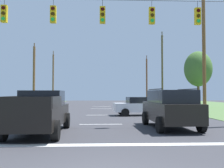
{
  "coord_description": "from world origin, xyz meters",
  "views": [
    {
      "loc": [
        0.04,
        -5.17,
        1.82
      ],
      "look_at": [
        0.58,
        7.87,
        2.3
      ],
      "focal_mm": 40.97,
      "sensor_mm": 36.0,
      "label": 1
    }
  ],
  "objects_px": {
    "utility_pole_distant_right": "(34,75)",
    "utility_pole_near_left": "(147,80)",
    "utility_pole_far_right": "(162,68)",
    "tree_roadside_far_right": "(198,69)",
    "suv_black": "(170,108)",
    "utility_pole_distant_left": "(53,77)",
    "overhead_signal_span": "(100,49)",
    "distant_car_crossing_white": "(140,106)",
    "utility_pole_mid_right": "(204,52)",
    "pickup_truck": "(40,112)"
  },
  "relations": [
    {
      "from": "pickup_truck",
      "to": "suv_black",
      "type": "height_order",
      "value": "suv_black"
    },
    {
      "from": "utility_pole_far_right",
      "to": "tree_roadside_far_right",
      "type": "bearing_deg",
      "value": -67.51
    },
    {
      "from": "overhead_signal_span",
      "to": "utility_pole_distant_left",
      "type": "relative_size",
      "value": 1.67
    },
    {
      "from": "utility_pole_distant_left",
      "to": "utility_pole_mid_right",
      "type": "bearing_deg",
      "value": -58.61
    },
    {
      "from": "utility_pole_mid_right",
      "to": "utility_pole_distant_right",
      "type": "relative_size",
      "value": 1.22
    },
    {
      "from": "suv_black",
      "to": "utility_pole_distant_right",
      "type": "xyz_separation_m",
      "value": [
        -13.31,
        23.8,
        3.43
      ]
    },
    {
      "from": "overhead_signal_span",
      "to": "suv_black",
      "type": "height_order",
      "value": "overhead_signal_span"
    },
    {
      "from": "pickup_truck",
      "to": "overhead_signal_span",
      "type": "bearing_deg",
      "value": 41.17
    },
    {
      "from": "suv_black",
      "to": "utility_pole_far_right",
      "type": "bearing_deg",
      "value": 77.36
    },
    {
      "from": "utility_pole_distant_left",
      "to": "utility_pole_far_right",
      "type": "bearing_deg",
      "value": -37.76
    },
    {
      "from": "pickup_truck",
      "to": "utility_pole_distant_left",
      "type": "xyz_separation_m",
      "value": [
        -7.11,
        40.79,
        4.18
      ]
    },
    {
      "from": "suv_black",
      "to": "tree_roadside_far_right",
      "type": "distance_m",
      "value": 19.98
    },
    {
      "from": "utility_pole_mid_right",
      "to": "utility_pole_far_right",
      "type": "bearing_deg",
      "value": 89.29
    },
    {
      "from": "utility_pole_near_left",
      "to": "tree_roadside_far_right",
      "type": "bearing_deg",
      "value": -83.29
    },
    {
      "from": "distant_car_crossing_white",
      "to": "utility_pole_mid_right",
      "type": "xyz_separation_m",
      "value": [
        5.73,
        0.68,
        4.6
      ]
    },
    {
      "from": "overhead_signal_span",
      "to": "tree_roadside_far_right",
      "type": "bearing_deg",
      "value": 54.5
    },
    {
      "from": "pickup_truck",
      "to": "utility_pole_distant_right",
      "type": "relative_size",
      "value": 0.6
    },
    {
      "from": "overhead_signal_span",
      "to": "utility_pole_distant_right",
      "type": "bearing_deg",
      "value": 112.77
    },
    {
      "from": "utility_pole_mid_right",
      "to": "utility_pole_distant_right",
      "type": "distance_m",
      "value": 24.13
    },
    {
      "from": "utility_pole_near_left",
      "to": "utility_pole_distant_left",
      "type": "height_order",
      "value": "utility_pole_distant_left"
    },
    {
      "from": "utility_pole_distant_right",
      "to": "utility_pole_distant_left",
      "type": "xyz_separation_m",
      "value": [
        -0.18,
        15.52,
        0.65
      ]
    },
    {
      "from": "utility_pole_far_right",
      "to": "distant_car_crossing_white",
      "type": "bearing_deg",
      "value": -109.45
    },
    {
      "from": "utility_pole_far_right",
      "to": "utility_pole_distant_right",
      "type": "xyz_separation_m",
      "value": [
        -18.83,
        -0.79,
        -1.1
      ]
    },
    {
      "from": "overhead_signal_span",
      "to": "tree_roadside_far_right",
      "type": "xyz_separation_m",
      "value": [
        12.04,
        16.88,
        0.53
      ]
    },
    {
      "from": "suv_black",
      "to": "utility_pole_near_left",
      "type": "xyz_separation_m",
      "value": [
        5.8,
        39.34,
        3.59
      ]
    },
    {
      "from": "overhead_signal_span",
      "to": "tree_roadside_far_right",
      "type": "height_order",
      "value": "overhead_signal_span"
    },
    {
      "from": "utility_pole_mid_right",
      "to": "utility_pole_far_right",
      "type": "xyz_separation_m",
      "value": [
        0.2,
        16.1,
        0.2
      ]
    },
    {
      "from": "overhead_signal_span",
      "to": "suv_black",
      "type": "distance_m",
      "value": 5.0
    },
    {
      "from": "utility_pole_mid_right",
      "to": "utility_pole_near_left",
      "type": "bearing_deg",
      "value": 89.09
    },
    {
      "from": "utility_pole_distant_right",
      "to": "distant_car_crossing_white",
      "type": "bearing_deg",
      "value": -51.1
    },
    {
      "from": "suv_black",
      "to": "utility_pole_far_right",
      "type": "distance_m",
      "value": 25.6
    },
    {
      "from": "overhead_signal_span",
      "to": "utility_pole_mid_right",
      "type": "relative_size",
      "value": 1.59
    },
    {
      "from": "pickup_truck",
      "to": "utility_pole_near_left",
      "type": "height_order",
      "value": "utility_pole_near_left"
    },
    {
      "from": "utility_pole_near_left",
      "to": "pickup_truck",
      "type": "bearing_deg",
      "value": -106.64
    },
    {
      "from": "utility_pole_near_left",
      "to": "utility_pole_distant_right",
      "type": "bearing_deg",
      "value": -140.89
    },
    {
      "from": "suv_black",
      "to": "utility_pole_far_right",
      "type": "relative_size",
      "value": 0.44
    },
    {
      "from": "utility_pole_distant_right",
      "to": "tree_roadside_far_right",
      "type": "bearing_deg",
      "value": -15.58
    },
    {
      "from": "distant_car_crossing_white",
      "to": "utility_pole_distant_right",
      "type": "xyz_separation_m",
      "value": [
        -12.9,
        15.99,
        3.71
      ]
    },
    {
      "from": "utility_pole_far_right",
      "to": "tree_roadside_far_right",
      "type": "relative_size",
      "value": 1.59
    },
    {
      "from": "utility_pole_distant_right",
      "to": "utility_pole_distant_left",
      "type": "distance_m",
      "value": 15.53
    },
    {
      "from": "pickup_truck",
      "to": "tree_roadside_far_right",
      "type": "height_order",
      "value": "tree_roadside_far_right"
    },
    {
      "from": "utility_pole_near_left",
      "to": "utility_pole_distant_right",
      "type": "xyz_separation_m",
      "value": [
        -19.12,
        -15.54,
        -0.16
      ]
    },
    {
      "from": "utility_pole_far_right",
      "to": "utility_pole_distant_right",
      "type": "relative_size",
      "value": 1.23
    },
    {
      "from": "suv_black",
      "to": "utility_pole_distant_left",
      "type": "xyz_separation_m",
      "value": [
        -13.5,
        39.32,
        4.09
      ]
    },
    {
      "from": "utility_pole_distant_right",
      "to": "utility_pole_near_left",
      "type": "bearing_deg",
      "value": 39.11
    },
    {
      "from": "pickup_truck",
      "to": "utility_pole_near_left",
      "type": "bearing_deg",
      "value": 73.36
    },
    {
      "from": "distant_car_crossing_white",
      "to": "utility_pole_distant_right",
      "type": "relative_size",
      "value": 0.49
    },
    {
      "from": "utility_pole_distant_left",
      "to": "overhead_signal_span",
      "type": "bearing_deg",
      "value": -75.69
    },
    {
      "from": "utility_pole_far_right",
      "to": "tree_roadside_far_right",
      "type": "height_order",
      "value": "utility_pole_far_right"
    },
    {
      "from": "overhead_signal_span",
      "to": "distant_car_crossing_white",
      "type": "height_order",
      "value": "overhead_signal_span"
    }
  ]
}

